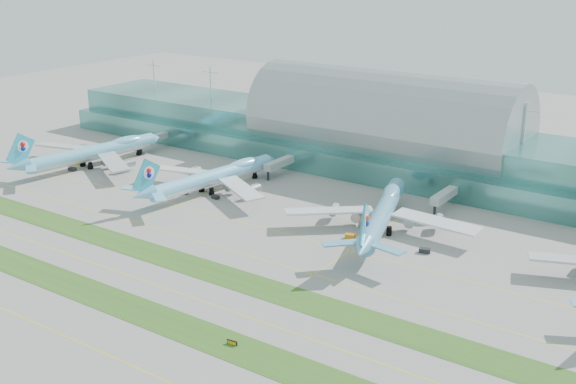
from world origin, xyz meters
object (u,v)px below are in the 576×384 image
Objects in this scene: airliner_a at (94,151)px; taxiway_sign_east at (232,343)px; airliner_c at (383,212)px; terminal at (384,137)px; airliner_b at (214,176)px.

taxiway_sign_east is at bearing -21.92° from airliner_a.
airliner_a is at bearing 163.70° from airliner_c.
airliner_c is (34.78, -66.72, -7.67)m from terminal.
terminal is at bearing 98.56° from taxiway_sign_east.
airliner_b is 25.73× the size of taxiway_sign_east.
taxiway_sign_east is at bearing -75.44° from terminal.
terminal is 118.02× the size of taxiway_sign_east.
terminal is at bearing 66.84° from airliner_b.
terminal reaches higher than taxiway_sign_east.
taxiway_sign_east is (80.89, -88.77, -5.70)m from airliner_b.
taxiway_sign_east is (40.56, -156.16, -13.63)m from terminal.
airliner_b is at bearing 162.66° from airliner_c.
airliner_c reaches higher than airliner_a.
terminal reaches higher than airliner_a.
airliner_c reaches higher than taxiway_sign_east.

